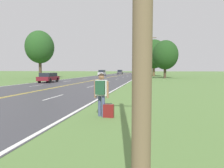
{
  "coord_description": "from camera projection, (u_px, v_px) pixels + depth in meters",
  "views": [
    {
      "loc": [
        10.16,
        -5.43,
        1.98
      ],
      "look_at": [
        7.73,
        7.0,
        1.05
      ],
      "focal_mm": 32.0,
      "sensor_mm": 36.0,
      "label": 1
    }
  ],
  "objects": [
    {
      "name": "car_dark_blue_sedan_mid_far",
      "position": [
        137.0,
        73.0,
        72.01
      ],
      "size": [
        1.81,
        4.86,
        1.46
      ],
      "rotation": [
        0.0,
        0.0,
        -1.56
      ],
      "color": "black",
      "rests_on": "ground"
    },
    {
      "name": "hitchhiker_person",
      "position": [
        101.0,
        90.0,
        8.26
      ],
      "size": [
        0.62,
        0.44,
        1.82
      ],
      "rotation": [
        0.0,
        0.0,
        1.56
      ],
      "color": "#475175",
      "rests_on": "ground"
    },
    {
      "name": "fire_hydrant",
      "position": [
        136.0,
        85.0,
        19.7
      ],
      "size": [
        0.48,
        0.32,
        0.87
      ],
      "color": "red",
      "rests_on": "ground"
    },
    {
      "name": "car_silver_van_mid_near",
      "position": [
        102.0,
        73.0,
        62.23
      ],
      "size": [
        1.78,
        3.92,
        1.79
      ],
      "rotation": [
        0.0,
        0.0,
        1.57
      ],
      "color": "black",
      "rests_on": "ground"
    },
    {
      "name": "tree_mid_treeline",
      "position": [
        154.0,
        54.0,
        57.44
      ],
      "size": [
        7.22,
        7.22,
        10.52
      ],
      "color": "brown",
      "rests_on": "ground"
    },
    {
      "name": "traffic_sign",
      "position": [
        135.0,
        69.0,
        23.37
      ],
      "size": [
        0.6,
        0.1,
        2.74
      ],
      "color": "gray",
      "rests_on": "ground"
    },
    {
      "name": "tree_right_cluster",
      "position": [
        165.0,
        55.0,
        43.92
      ],
      "size": [
        5.58,
        5.58,
        8.36
      ],
      "color": "#473828",
      "rests_on": "ground"
    },
    {
      "name": "suitcase",
      "position": [
        109.0,
        111.0,
        8.21
      ],
      "size": [
        0.44,
        0.19,
        0.59
      ],
      "rotation": [
        0.0,
        0.0,
        1.56
      ],
      "color": "maroon",
      "rests_on": "ground"
    },
    {
      "name": "tree_left_verge",
      "position": [
        40.0,
        47.0,
        44.14
      ],
      "size": [
        6.24,
        6.24,
        10.5
      ],
      "color": "#473828",
      "rests_on": "ground"
    },
    {
      "name": "tree_behind_sign",
      "position": [
        151.0,
        60.0,
        68.4
      ],
      "size": [
        5.31,
        5.31,
        8.3
      ],
      "color": "brown",
      "rests_on": "ground"
    },
    {
      "name": "car_dark_grey_van_receding",
      "position": [
        120.0,
        72.0,
        83.69
      ],
      "size": [
        1.93,
        4.07,
        1.76
      ],
      "rotation": [
        0.0,
        0.0,
        1.57
      ],
      "color": "black",
      "rests_on": "ground"
    },
    {
      "name": "utility_pole_midground",
      "position": [
        150.0,
        57.0,
        31.59
      ],
      "size": [
        1.8,
        0.24,
        7.53
      ],
      "color": "brown",
      "rests_on": "ground"
    },
    {
      "name": "car_maroon_hatchback_approaching",
      "position": [
        48.0,
        77.0,
        30.22
      ],
      "size": [
        2.02,
        4.14,
        1.46
      ],
      "rotation": [
        0.0,
        0.0,
        1.62
      ],
      "color": "black",
      "rests_on": "ground"
    }
  ]
}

